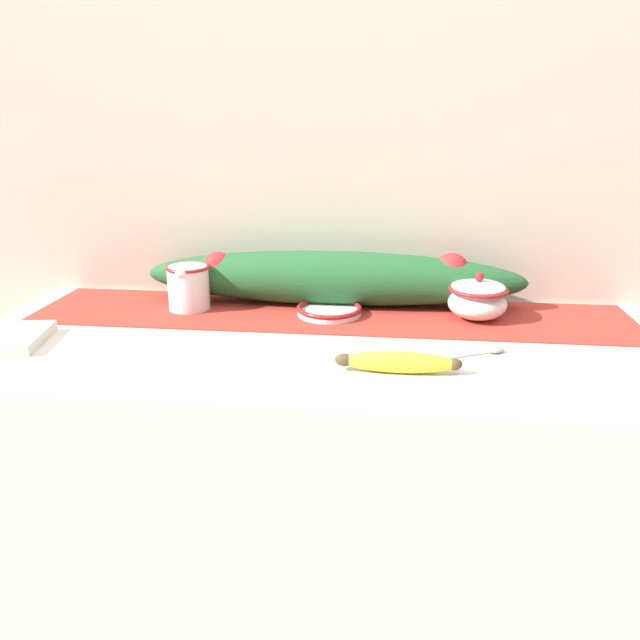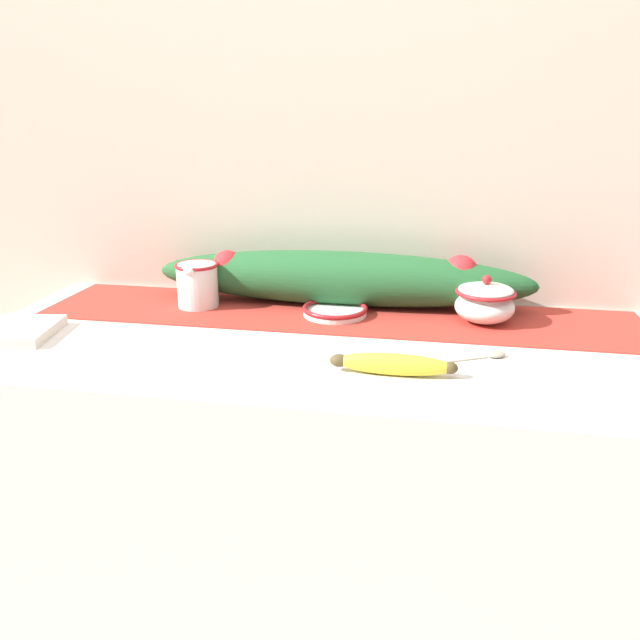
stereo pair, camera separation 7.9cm
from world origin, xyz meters
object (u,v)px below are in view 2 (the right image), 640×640
spoon (491,355)px  napkin_stack (14,331)px  small_dish (334,310)px  cream_pitcher (198,283)px  sugar_bowl (485,302)px  banana (393,364)px

spoon → napkin_stack: bearing=156.7°
small_dish → napkin_stack: 0.66m
cream_pitcher → napkin_stack: bearing=-139.0°
napkin_stack → sugar_bowl: bearing=15.3°
small_dish → spoon: size_ratio=1.04×
small_dish → spoon: (0.32, -0.19, -0.01)m
sugar_bowl → banana: (-0.17, -0.31, -0.03)m
banana → napkin_stack: banana is taller
sugar_bowl → spoon: 0.20m
sugar_bowl → small_dish: 0.32m
banana → small_dish: bearing=116.6°
banana → spoon: banana is taller
napkin_stack → cream_pitcher: bearing=41.0°
sugar_bowl → small_dish: (-0.32, -0.01, -0.03)m
banana → spoon: bearing=32.8°
cream_pitcher → banana: cream_pitcher is taller
small_dish → cream_pitcher: bearing=178.2°
cream_pitcher → small_dish: cream_pitcher is taller
spoon → napkin_stack: napkin_stack is taller
sugar_bowl → spoon: (0.00, -0.20, -0.04)m
sugar_bowl → napkin_stack: size_ratio=0.81×
cream_pitcher → spoon: size_ratio=0.83×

